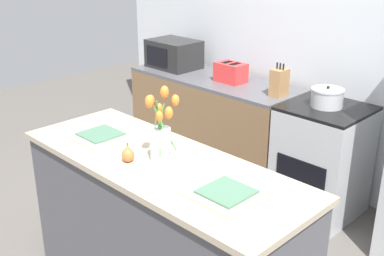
# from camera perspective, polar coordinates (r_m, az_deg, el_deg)

# --- Properties ---
(back_wall) EXTENTS (5.20, 0.08, 2.70)m
(back_wall) POSITION_cam_1_polar(r_m,az_deg,el_deg) (4.05, 18.08, 10.20)
(back_wall) COLOR silver
(back_wall) RESTS_ON ground_plane
(kitchen_island) EXTENTS (1.80, 0.66, 0.95)m
(kitchen_island) POSITION_cam_1_polar(r_m,az_deg,el_deg) (2.86, -3.62, -12.40)
(kitchen_island) COLOR #4C4C51
(kitchen_island) RESTS_ON ground_plane
(back_counter) EXTENTS (1.68, 0.60, 0.89)m
(back_counter) POSITION_cam_1_polar(r_m,az_deg,el_deg) (4.56, 2.57, 0.57)
(back_counter) COLOR brown
(back_counter) RESTS_ON ground_plane
(stove_range) EXTENTS (0.60, 0.61, 0.89)m
(stove_range) POSITION_cam_1_polar(r_m,az_deg,el_deg) (3.93, 15.12, -3.71)
(stove_range) COLOR #B2B5B7
(stove_range) RESTS_ON ground_plane
(flower_vase) EXTENTS (0.14, 0.17, 0.41)m
(flower_vase) POSITION_cam_1_polar(r_m,az_deg,el_deg) (2.56, -3.74, -0.80)
(flower_vase) COLOR silver
(flower_vase) RESTS_ON kitchen_island
(pear_figurine) EXTENTS (0.07, 0.07, 0.11)m
(pear_figurine) POSITION_cam_1_polar(r_m,az_deg,el_deg) (2.62, -7.61, -3.11)
(pear_figurine) COLOR #C66B33
(pear_figurine) RESTS_ON kitchen_island
(plate_setting_left) EXTENTS (0.31, 0.31, 0.02)m
(plate_setting_left) POSITION_cam_1_polar(r_m,az_deg,el_deg) (2.98, -10.79, -0.83)
(plate_setting_left) COLOR beige
(plate_setting_left) RESTS_ON kitchen_island
(plate_setting_right) EXTENTS (0.31, 0.31, 0.02)m
(plate_setting_right) POSITION_cam_1_polar(r_m,az_deg,el_deg) (2.29, 4.10, -7.70)
(plate_setting_right) COLOR beige
(plate_setting_right) RESTS_ON kitchen_island
(toaster) EXTENTS (0.28, 0.18, 0.17)m
(toaster) POSITION_cam_1_polar(r_m,az_deg,el_deg) (4.28, 4.61, 6.59)
(toaster) COLOR red
(toaster) RESTS_ON back_counter
(cooking_pot) EXTENTS (0.25, 0.25, 0.16)m
(cooking_pot) POSITION_cam_1_polar(r_m,az_deg,el_deg) (3.76, 15.72, 3.49)
(cooking_pot) COLOR #B2B5B7
(cooking_pot) RESTS_ON stove_range
(microwave) EXTENTS (0.48, 0.37, 0.27)m
(microwave) POSITION_cam_1_polar(r_m,az_deg,el_deg) (4.75, -2.17, 8.77)
(microwave) COLOR black
(microwave) RESTS_ON back_counter
(knife_block) EXTENTS (0.10, 0.14, 0.27)m
(knife_block) POSITION_cam_1_polar(r_m,az_deg,el_deg) (3.92, 10.29, 5.33)
(knife_block) COLOR #A37547
(knife_block) RESTS_ON back_counter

